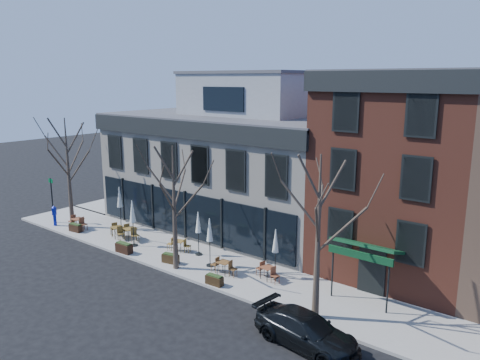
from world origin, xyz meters
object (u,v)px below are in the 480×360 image
Objects in this scene: parked_sedan at (306,330)px; umbrella_0 at (120,199)px; cafe_set_0 at (78,222)px; call_box at (55,215)px.

parked_sedan is 1.51× the size of umbrella_0.
call_box is at bearing -163.65° from cafe_set_0.
umbrella_0 is (2.46, 1.91, 1.71)m from cafe_set_0.
parked_sedan is at bearing -7.57° from cafe_set_0.
call_box is 0.48× the size of umbrella_0.
umbrella_0 reaches higher than cafe_set_0.
cafe_set_0 is (-20.45, 2.72, -0.04)m from parked_sedan.
parked_sedan is 20.63m from cafe_set_0.
parked_sedan is 18.65m from umbrella_0.
parked_sedan reaches higher than cafe_set_0.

